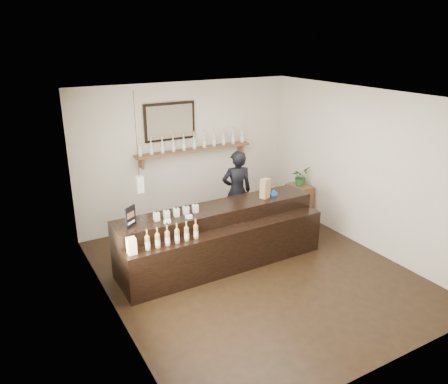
% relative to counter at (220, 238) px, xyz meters
% --- Properties ---
extents(ground, '(5.00, 5.00, 0.00)m').
position_rel_counter_xyz_m(ground, '(0.32, -0.57, -0.45)').
color(ground, black).
rests_on(ground, ground).
extents(room_shell, '(5.00, 5.00, 5.00)m').
position_rel_counter_xyz_m(room_shell, '(0.32, -0.57, 1.25)').
color(room_shell, beige).
rests_on(room_shell, ground).
extents(back_wall_decor, '(2.66, 0.96, 1.69)m').
position_rel_counter_xyz_m(back_wall_decor, '(0.17, 1.80, 1.30)').
color(back_wall_decor, brown).
rests_on(back_wall_decor, ground).
extents(counter, '(3.46, 0.95, 1.13)m').
position_rel_counter_xyz_m(counter, '(0.00, 0.00, 0.00)').
color(counter, black).
rests_on(counter, ground).
extents(promo_sign, '(0.19, 0.14, 0.31)m').
position_rel_counter_xyz_m(promo_sign, '(-1.47, 0.06, 0.67)').
color(promo_sign, black).
rests_on(promo_sign, counter).
extents(paper_bag, '(0.19, 0.16, 0.34)m').
position_rel_counter_xyz_m(paper_bag, '(0.93, 0.08, 0.68)').
color(paper_bag, olive).
rests_on(paper_bag, counter).
extents(tape_dispenser, '(0.12, 0.05, 0.10)m').
position_rel_counter_xyz_m(tape_dispenser, '(1.12, 0.09, 0.55)').
color(tape_dispenser, blue).
rests_on(tape_dispenser, counter).
extents(side_cabinet, '(0.38, 0.52, 0.73)m').
position_rel_counter_xyz_m(side_cabinet, '(2.32, 0.83, -0.09)').
color(side_cabinet, brown).
rests_on(side_cabinet, ground).
extents(potted_plant, '(0.44, 0.42, 0.38)m').
position_rel_counter_xyz_m(potted_plant, '(2.32, 0.83, 0.47)').
color(potted_plant, '#2A5D25').
rests_on(potted_plant, side_cabinet).
extents(shopkeeper, '(0.75, 0.58, 1.81)m').
position_rel_counter_xyz_m(shopkeeper, '(0.90, 0.98, 0.45)').
color(shopkeeper, black).
rests_on(shopkeeper, ground).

